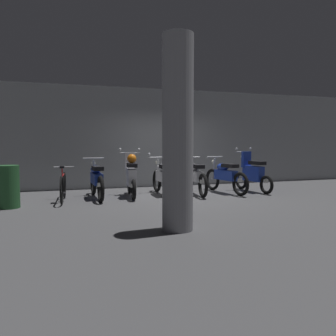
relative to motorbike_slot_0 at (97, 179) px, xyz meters
name	(u,v)px	position (x,y,z in m)	size (l,w,h in m)	color
ground_plane	(183,196)	(2.26, -0.34, -0.49)	(80.00, 80.00, 0.00)	#4C4C4F
back_wall	(158,138)	(2.26, 1.98, 1.10)	(16.00, 0.30, 3.18)	gray
motorbike_slot_0	(97,179)	(0.00, 0.00, 0.00)	(0.56, 1.95, 1.03)	black
motorbike_slot_1	(131,175)	(0.91, -0.05, 0.08)	(0.59, 1.68, 1.29)	black
motorbike_slot_2	(164,177)	(1.81, -0.04, 0.00)	(0.59, 1.95, 1.15)	black
motorbike_slot_3	(196,177)	(2.71, -0.14, 0.00)	(0.56, 1.95, 1.03)	black
motorbike_slot_4	(225,176)	(3.61, -0.19, 0.00)	(0.59, 1.94, 1.03)	black
motorbike_slot_5	(252,174)	(4.51, -0.17, 0.04)	(0.59, 1.68, 1.29)	black
bicycle	(63,187)	(-0.84, -0.22, -0.13)	(0.50, 1.73, 0.89)	black
support_pillar	(178,134)	(0.90, -3.74, 1.10)	(0.51, 0.51, 3.18)	gray
trash_bin	(8,187)	(-2.01, -0.77, -0.02)	(0.47, 0.47, 0.95)	#26592D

